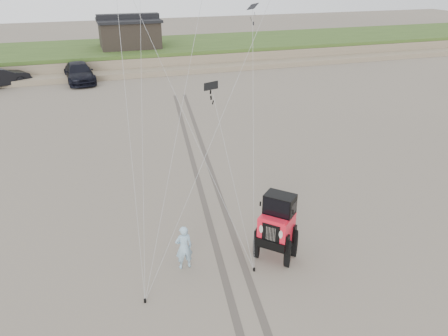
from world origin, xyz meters
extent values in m
plane|color=#6B6054|center=(0.00, 0.00, 0.00)|extent=(160.00, 160.00, 0.00)
cube|color=#7A6B54|center=(0.00, 38.00, 0.70)|extent=(160.00, 12.00, 1.40)
cube|color=#2D4719|center=(0.00, 38.00, 1.55)|extent=(160.00, 12.00, 0.35)
cube|color=#7A6B54|center=(0.00, 31.50, 0.25)|extent=(160.00, 3.50, 0.50)
cube|color=black|center=(2.00, 37.00, 3.03)|extent=(6.00, 5.00, 2.60)
cube|color=black|center=(2.00, 37.00, 4.45)|extent=(6.40, 5.40, 0.25)
cube|color=black|center=(2.00, 37.00, 4.83)|extent=(6.40, 1.20, 0.50)
imported|color=black|center=(-3.51, 29.98, 0.84)|extent=(2.92, 5.98, 1.67)
imported|color=#82B4CA|center=(-0.69, 0.90, 0.83)|extent=(0.62, 0.42, 1.66)
cube|color=black|center=(2.94, 4.23, 8.27)|extent=(0.34, 0.54, 0.28)
cube|color=black|center=(1.40, 4.46, 5.43)|extent=(0.58, 0.54, 0.37)
cylinder|color=black|center=(-2.28, -0.45, 0.06)|extent=(0.08, 0.08, 0.12)
cylinder|color=black|center=(1.55, -0.06, 0.06)|extent=(0.08, 0.08, 0.12)
cube|color=#4C443D|center=(1.60, 8.00, 0.00)|extent=(4.42, 29.74, 0.01)
cube|color=#4C443D|center=(2.40, 8.00, 0.00)|extent=(4.42, 29.74, 0.01)
camera|label=1|loc=(-3.21, -11.35, 9.62)|focal=35.00mm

